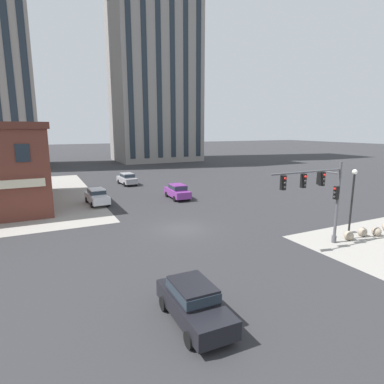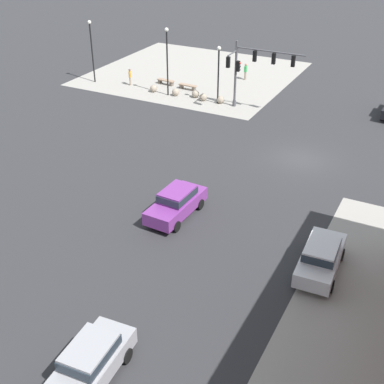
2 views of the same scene
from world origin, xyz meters
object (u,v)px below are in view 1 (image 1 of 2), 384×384
Objects in this scene: bollard_sphere_curb_b at (362,232)px; car_parked_curb at (193,301)px; car_main_southbound_near at (97,196)px; bollard_sphere_curb_a at (349,235)px; street_lamp_corner_near at (352,196)px; bollard_sphere_curb_c at (377,232)px; car_main_southbound_far at (127,178)px; car_main_northbound_far at (177,191)px; traffic_signal_main at (322,191)px.

bollard_sphere_curb_b is 0.15× the size of car_parked_curb.
bollard_sphere_curb_a is at bearing -53.55° from car_main_southbound_near.
street_lamp_corner_near is (0.19, 0.16, 2.90)m from bollard_sphere_curb_a.
bollard_sphere_curb_c is at bearing 11.84° from car_parked_curb.
car_main_northbound_far is at bearing -76.90° from car_main_southbound_far.
car_main_southbound_near is (-16.06, 19.36, 0.58)m from bollard_sphere_curb_b.
car_main_southbound_near is at bearing 129.68° from bollard_sphere_curb_b.
bollard_sphere_curb_c is (1.01, -0.44, 0.00)m from bollard_sphere_curb_b.
bollard_sphere_curb_b is at bearing 156.53° from bollard_sphere_curb_c.
bollard_sphere_curb_b is 1.00× the size of bollard_sphere_curb_c.
bollard_sphere_curb_c is 0.15× the size of car_main_southbound_far.
street_lamp_corner_near is 1.15× the size of car_main_northbound_far.
traffic_signal_main reaches higher than car_main_southbound_far.
street_lamp_corner_near reaches higher than car_parked_curb.
car_main_southbound_far is at bearing 105.90° from street_lamp_corner_near.
traffic_signal_main is 12.77m from car_parked_curb.
car_main_southbound_near is (-11.59, 19.21, -2.91)m from traffic_signal_main.
traffic_signal_main is 6.52m from bollard_sphere_curb_c.
bollard_sphere_curb_b is (1.67, 0.13, 0.00)m from bollard_sphere_curb_a.
bollard_sphere_curb_c is 3.85m from street_lamp_corner_near.
car_parked_curb is (-11.71, -4.19, -2.91)m from traffic_signal_main.
bollard_sphere_curb_b is at bearing -71.54° from car_main_southbound_far.
traffic_signal_main is 1.37× the size of car_main_northbound_far.
car_parked_curb is (-16.17, -4.04, 0.58)m from bollard_sphere_curb_b.
street_lamp_corner_near is 1.14× the size of car_main_southbound_far.
bollard_sphere_curb_c is 26.14m from car_main_southbound_near.
traffic_signal_main is 9.04× the size of bollard_sphere_curb_b.
bollard_sphere_curb_c is at bearing -23.47° from bollard_sphere_curb_b.
car_main_southbound_near is (-17.07, 19.79, 0.58)m from bollard_sphere_curb_c.
car_parked_curb is (-0.11, -23.39, 0.00)m from car_main_southbound_near.
street_lamp_corner_near is (-1.48, 0.04, 2.90)m from bollard_sphere_curb_b.
car_main_southbound_far is at bearing 79.71° from car_parked_curb.
bollard_sphere_curb_c is at bearing -70.09° from car_main_southbound_far.
bollard_sphere_curb_a is 2.91m from street_lamp_corner_near.
bollard_sphere_curb_c is (5.47, -0.59, -3.49)m from traffic_signal_main.
car_parked_curb is (-17.18, -3.60, 0.58)m from bollard_sphere_curb_c.
bollard_sphere_curb_c is 0.13× the size of street_lamp_corner_near.
bollard_sphere_curb_b and bollard_sphere_curb_c have the same top height.
car_main_southbound_far is (6.06, 10.60, 0.00)m from car_main_southbound_near.
bollard_sphere_curb_a is 0.15× the size of car_main_northbound_far.
traffic_signal_main is 30.46m from car_main_southbound_far.
car_main_northbound_far is 0.99× the size of car_main_southbound_far.
bollard_sphere_curb_c is 0.15× the size of car_main_northbound_far.
traffic_signal_main is 1.39× the size of car_parked_curb.
car_main_southbound_far is (-10.00, 29.96, 0.58)m from bollard_sphere_curb_b.
car_main_northbound_far is 1.01× the size of car_parked_curb.
traffic_signal_main is 1.37× the size of car_main_southbound_near.
bollard_sphere_curb_c is 32.33m from car_main_southbound_far.
street_lamp_corner_near reaches higher than bollard_sphere_curb_c.
car_main_southbound_near is at bearing 89.72° from car_parked_curb.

